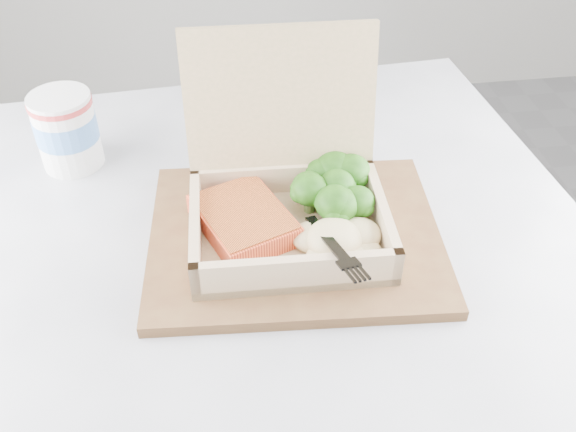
{
  "coord_description": "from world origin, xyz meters",
  "views": [
    {
      "loc": [
        -0.39,
        -0.06,
        1.2
      ],
      "look_at": [
        -0.32,
        0.45,
        0.75
      ],
      "focal_mm": 40.0,
      "sensor_mm": 36.0,
      "label": 1
    }
  ],
  "objects": [
    {
      "name": "receipt",
      "position": [
        -0.28,
        0.62,
        0.71
      ],
      "size": [
        0.11,
        0.15,
        0.0
      ],
      "primitive_type": "cube",
      "rotation": [
        0.0,
        0.0,
        -0.36
      ],
      "color": "white",
      "rests_on": "cafe_table"
    },
    {
      "name": "plastic_fork",
      "position": [
        -0.29,
        0.42,
        0.76
      ],
      "size": [
        0.04,
        0.14,
        0.03
      ],
      "rotation": [
        0.0,
        0.0,
        3.32
      ],
      "color": "black",
      "rests_on": "mashed_potatoes"
    },
    {
      "name": "mashed_potatoes",
      "position": [
        -0.27,
        0.41,
        0.75
      ],
      "size": [
        0.09,
        0.08,
        0.03
      ],
      "primitive_type": "ellipsoid",
      "color": "#D4C789",
      "rests_on": "takeout_container"
    },
    {
      "name": "paper_cup",
      "position": [
        -0.57,
        0.64,
        0.76
      ],
      "size": [
        0.08,
        0.08,
        0.1
      ],
      "color": "silver",
      "rests_on": "cafe_table"
    },
    {
      "name": "serving_tray",
      "position": [
        -0.31,
        0.46,
        0.72
      ],
      "size": [
        0.34,
        0.28,
        0.01
      ],
      "primitive_type": "cube",
      "rotation": [
        0.0,
        0.0,
        -0.07
      ],
      "color": "brown",
      "rests_on": "cafe_table"
    },
    {
      "name": "cafe_table",
      "position": [
        -0.34,
        0.46,
        0.53
      ],
      "size": [
        0.8,
        0.8,
        0.71
      ],
      "rotation": [
        0.0,
        0.0,
        0.07
      ],
      "color": "black",
      "rests_on": "floor"
    },
    {
      "name": "takeout_container",
      "position": [
        -0.31,
        0.48,
        0.77
      ],
      "size": [
        0.22,
        0.2,
        0.2
      ],
      "rotation": [
        0.0,
        0.0,
        -0.04
      ],
      "color": "tan",
      "rests_on": "serving_tray"
    },
    {
      "name": "broccoli_pile",
      "position": [
        -0.26,
        0.48,
        0.75
      ],
      "size": [
        0.11,
        0.11,
        0.04
      ],
      "primitive_type": null,
      "color": "#317C1B",
      "rests_on": "takeout_container"
    },
    {
      "name": "salmon_fillet",
      "position": [
        -0.36,
        0.46,
        0.75
      ],
      "size": [
        0.12,
        0.14,
        0.02
      ],
      "primitive_type": "cube",
      "rotation": [
        0.0,
        0.0,
        0.38
      ],
      "color": "#FC6431",
      "rests_on": "takeout_container"
    }
  ]
}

